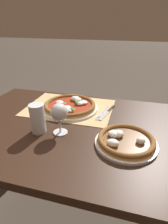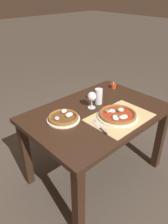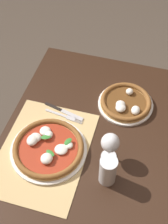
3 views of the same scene
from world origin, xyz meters
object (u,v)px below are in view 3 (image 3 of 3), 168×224
object	(u,v)px
pizza_far	(126,103)
fork	(64,116)
knife	(64,111)
wine_glass	(110,144)
pint_glass	(108,171)
pizza_near	(48,148)

from	to	relation	value
pizza_far	fork	size ratio (longest dim) A/B	1.38
pizza_far	knife	bearing A→B (deg)	-65.92
fork	pizza_far	bearing A→B (deg)	119.56
wine_glass	pint_glass	world-z (taller)	wine_glass
pint_glass	fork	distance (m)	0.39
pint_glass	fork	size ratio (longest dim) A/B	0.72
wine_glass	pizza_near	bearing A→B (deg)	-80.80
wine_glass	fork	xyz separation A→B (m)	(-0.16, -0.26, -0.10)
pizza_near	knife	world-z (taller)	pizza_near
pizza_near	wine_glass	bearing A→B (deg)	99.20
pizza_far	wine_glass	distance (m)	0.33
pizza_near	pint_glass	distance (m)	0.29
wine_glass	fork	bearing A→B (deg)	-121.60
pizza_near	pizza_far	bearing A→B (deg)	141.93
pizza_near	pint_glass	size ratio (longest dim) A/B	2.36
pizza_near	pizza_far	xyz separation A→B (m)	(-0.36, 0.28, -0.00)
pint_glass	knife	xyz separation A→B (m)	(-0.29, -0.29, -0.06)
pint_glass	fork	bearing A→B (deg)	-133.98
pizza_far	wine_glass	bearing A→B (deg)	-2.43
pizza_near	wine_glass	xyz separation A→B (m)	(-0.04, 0.27, 0.08)
wine_glass	pint_glass	distance (m)	0.11
pizza_near	pizza_far	distance (m)	0.45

